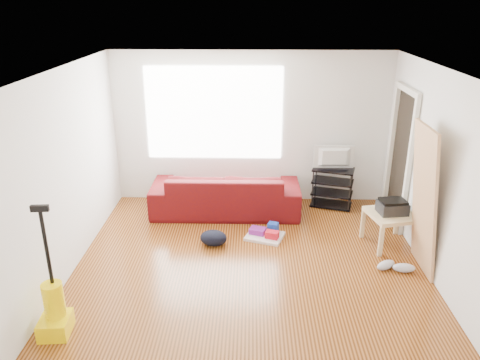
{
  "coord_description": "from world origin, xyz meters",
  "views": [
    {
      "loc": [
        0.0,
        -4.94,
        3.26
      ],
      "look_at": [
        -0.13,
        0.6,
        1.08
      ],
      "focal_mm": 35.0,
      "sensor_mm": 36.0,
      "label": 1
    }
  ],
  "objects_px": {
    "bucket": "(261,219)",
    "backpack": "(214,244)",
    "side_table": "(391,218)",
    "sofa": "(226,212)",
    "vacuum": "(54,310)",
    "tv_stand": "(332,187)",
    "cleaning_tray": "(266,234)"
  },
  "relations": [
    {
      "from": "sofa",
      "to": "cleaning_tray",
      "type": "xyz_separation_m",
      "value": [
        0.62,
        -0.85,
        0.06
      ]
    },
    {
      "from": "vacuum",
      "to": "sofa",
      "type": "bearing_deg",
      "value": 56.58
    },
    {
      "from": "bucket",
      "to": "tv_stand",
      "type": "bearing_deg",
      "value": 23.63
    },
    {
      "from": "sofa",
      "to": "vacuum",
      "type": "xyz_separation_m",
      "value": [
        -1.61,
        -2.96,
        0.26
      ]
    },
    {
      "from": "side_table",
      "to": "backpack",
      "type": "bearing_deg",
      "value": -178.26
    },
    {
      "from": "cleaning_tray",
      "to": "side_table",
      "type": "bearing_deg",
      "value": -5.39
    },
    {
      "from": "tv_stand",
      "to": "bucket",
      "type": "height_order",
      "value": "tv_stand"
    },
    {
      "from": "bucket",
      "to": "backpack",
      "type": "relative_size",
      "value": 0.72
    },
    {
      "from": "bucket",
      "to": "vacuum",
      "type": "xyz_separation_m",
      "value": [
        -2.17,
        -2.72,
        0.26
      ]
    },
    {
      "from": "backpack",
      "to": "vacuum",
      "type": "distance_m",
      "value": 2.41
    },
    {
      "from": "sofa",
      "to": "bucket",
      "type": "height_order",
      "value": "sofa"
    },
    {
      "from": "sofa",
      "to": "vacuum",
      "type": "relative_size",
      "value": 1.65
    },
    {
      "from": "bucket",
      "to": "side_table",
      "type": "bearing_deg",
      "value": -23.28
    },
    {
      "from": "bucket",
      "to": "backpack",
      "type": "bearing_deg",
      "value": -128.96
    },
    {
      "from": "bucket",
      "to": "cleaning_tray",
      "type": "bearing_deg",
      "value": -84.27
    },
    {
      "from": "tv_stand",
      "to": "vacuum",
      "type": "relative_size",
      "value": 0.52
    },
    {
      "from": "tv_stand",
      "to": "side_table",
      "type": "bearing_deg",
      "value": -48.58
    },
    {
      "from": "tv_stand",
      "to": "cleaning_tray",
      "type": "distance_m",
      "value": 1.61
    },
    {
      "from": "side_table",
      "to": "vacuum",
      "type": "height_order",
      "value": "vacuum"
    },
    {
      "from": "sofa",
      "to": "backpack",
      "type": "bearing_deg",
      "value": 83.81
    },
    {
      "from": "cleaning_tray",
      "to": "backpack",
      "type": "distance_m",
      "value": 0.78
    },
    {
      "from": "side_table",
      "to": "tv_stand",
      "type": "bearing_deg",
      "value": 115.07
    },
    {
      "from": "side_table",
      "to": "bucket",
      "type": "xyz_separation_m",
      "value": [
        -1.78,
        0.77,
        -0.41
      ]
    },
    {
      "from": "bucket",
      "to": "backpack",
      "type": "height_order",
      "value": "bucket"
    },
    {
      "from": "sofa",
      "to": "side_table",
      "type": "height_order",
      "value": "side_table"
    },
    {
      "from": "side_table",
      "to": "bucket",
      "type": "height_order",
      "value": "side_table"
    },
    {
      "from": "sofa",
      "to": "backpack",
      "type": "height_order",
      "value": "sofa"
    },
    {
      "from": "sofa",
      "to": "backpack",
      "type": "distance_m",
      "value": 1.09
    },
    {
      "from": "tv_stand",
      "to": "vacuum",
      "type": "bearing_deg",
      "value": -119.65
    },
    {
      "from": "tv_stand",
      "to": "backpack",
      "type": "xyz_separation_m",
      "value": [
        -1.86,
        -1.36,
        -0.34
      ]
    },
    {
      "from": "side_table",
      "to": "bucket",
      "type": "distance_m",
      "value": 1.98
    },
    {
      "from": "sofa",
      "to": "tv_stand",
      "type": "bearing_deg",
      "value": -171.2
    }
  ]
}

